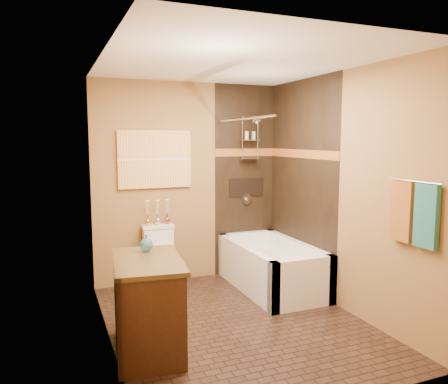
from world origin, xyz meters
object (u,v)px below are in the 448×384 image
bathtub (272,270)px  toilet (162,258)px  sunset_painting (155,159)px  vanity (148,305)px

bathtub → toilet: size_ratio=1.99×
sunset_painting → toilet: size_ratio=1.20×
toilet → sunset_painting: bearing=92.7°
bathtub → vanity: size_ratio=1.55×
bathtub → toilet: bearing=159.2°
sunset_painting → vanity: bearing=-105.7°
sunset_painting → toilet: (-0.00, -0.25, -1.17)m
bathtub → toilet: (-1.24, 0.47, 0.16)m
toilet → vanity: size_ratio=0.78×
toilet → vanity: bearing=-105.5°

